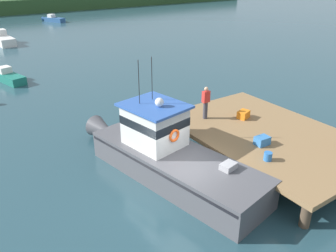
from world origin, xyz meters
TOP-DOWN VIEW (x-y plane):
  - ground_plane at (0.00, 0.00)m, footprint 200.00×200.00m
  - dock at (4.80, 0.00)m, footprint 6.00×9.00m
  - main_fishing_boat at (0.10, 1.27)m, footprint 3.99×9.97m
  - crate_stack_mid_dock at (5.06, 1.75)m, footprint 0.71×0.60m
  - crate_stack_near_edge at (3.69, -0.69)m, footprint 0.62×0.47m
  - bait_bucket at (2.89, -1.71)m, footprint 0.32×0.32m
  - deckhand_by_the_boat at (3.47, 2.79)m, footprint 0.36×0.22m
  - moored_boat_far_left at (-2.70, 18.79)m, footprint 1.86×4.26m
  - moored_boat_near_channel at (9.57, 46.73)m, footprint 2.69×4.27m
  - moored_boat_far_right at (-0.25, 33.75)m, footprint 1.85×5.97m

SIDE VIEW (x-z plane):
  - ground_plane at x=0.00m, z-range 0.00..0.00m
  - moored_boat_far_left at x=-2.70m, z-range -0.17..0.90m
  - moored_boat_near_channel at x=9.57m, z-range -0.17..0.93m
  - moored_boat_far_right at x=-0.25m, z-range -0.23..1.27m
  - main_fishing_boat at x=0.10m, z-range -1.39..3.41m
  - dock at x=4.80m, z-range 0.47..1.67m
  - bait_bucket at x=2.89m, z-range 1.20..1.54m
  - crate_stack_near_edge at x=3.69m, z-range 1.20..1.56m
  - crate_stack_mid_dock at x=5.06m, z-range 1.20..1.58m
  - deckhand_by_the_boat at x=3.47m, z-range 1.24..2.87m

